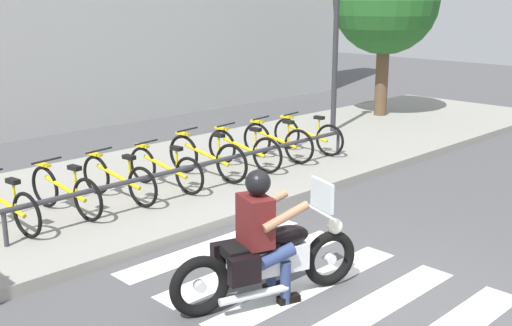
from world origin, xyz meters
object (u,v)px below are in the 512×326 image
object	(u,v)px
rider	(262,227)
bicycle_4	(207,157)
bicycle_0	(5,205)
bicycle_6	(277,142)
bicycle_2	(118,179)
bicycle_3	(165,168)
bicycle_1	(65,191)
tree_near_rack	(386,2)
bike_rack	(209,164)
bicycle_5	(244,149)
motorcycle	(269,259)
street_lamp	(336,25)
bicycle_7	(308,135)

from	to	relation	value
rider	bicycle_4	world-z (taller)	rider
bicycle_0	bicycle_6	distance (m)	5.14
bicycle_2	bicycle_3	bearing A→B (deg)	0.02
bicycle_1	tree_near_rack	distance (m)	9.95
bicycle_1	bike_rack	bearing A→B (deg)	-14.52
bicycle_4	bike_rack	bearing A→B (deg)	-127.67
bicycle_5	bicycle_4	bearing A→B (deg)	-179.97
motorcycle	tree_near_rack	size ratio (longest dim) A/B	0.49
street_lamp	bicycle_3	bearing A→B (deg)	-170.17
bike_rack	bicycle_4	bearing A→B (deg)	52.33
bicycle_1	bicycle_4	xyz separation A→B (m)	(2.57, -0.00, 0.02)
bicycle_7	bicycle_0	bearing A→B (deg)	180.00
tree_near_rack	street_lamp	bearing A→B (deg)	-170.68
bicycle_5	tree_near_rack	xyz separation A→B (m)	(6.11, 1.33, 2.48)
rider	bicycle_2	world-z (taller)	rider
bicycle_4	tree_near_rack	size ratio (longest dim) A/B	0.40
bicycle_0	street_lamp	world-z (taller)	street_lamp
bicycle_3	tree_near_rack	bearing A→B (deg)	9.67
bike_rack	bicycle_0	bearing A→B (deg)	169.51
bicycle_2	bicycle_4	xyz separation A→B (m)	(1.71, -0.00, 0.02)
bicycle_1	bike_rack	distance (m)	2.21
rider	bike_rack	world-z (taller)	rider
bicycle_1	bicycle_0	bearing A→B (deg)	179.98
motorcycle	bicycle_4	world-z (taller)	motorcycle
street_lamp	bicycle_4	bearing A→B (deg)	-168.34
motorcycle	bicycle_5	xyz separation A→B (m)	(3.03, 3.58, 0.04)
bicycle_7	bike_rack	xyz separation A→B (m)	(-3.00, -0.55, 0.09)
bicycle_4	street_lamp	xyz separation A→B (m)	(4.53, 0.94, 1.98)
bicycle_0	bicycle_1	size ratio (longest dim) A/B	1.00
bicycle_4	bicycle_5	world-z (taller)	bicycle_4
motorcycle	bike_rack	world-z (taller)	motorcycle
bicycle_7	bike_rack	world-z (taller)	bicycle_7
bicycle_5	bicycle_7	world-z (taller)	bicycle_5
motorcycle	bicycle_7	distance (m)	5.94
bicycle_0	street_lamp	xyz separation A→B (m)	(7.96, 0.93, 2.01)
motorcycle	bike_rack	bearing A→B (deg)	59.97
bicycle_6	street_lamp	world-z (taller)	street_lamp
bicycle_5	rider	bearing A→B (deg)	-131.17
motorcycle	bicycle_5	distance (m)	4.69
bicycle_3	bicycle_6	world-z (taller)	bicycle_6
bicycle_4	bicycle_6	distance (m)	1.71
bicycle_4	tree_near_rack	bearing A→B (deg)	10.85
bicycle_7	street_lamp	world-z (taller)	street_lamp
tree_near_rack	bicycle_1	bearing A→B (deg)	-172.03
street_lamp	bicycle_1	bearing A→B (deg)	-172.50
bicycle_3	bicycle_5	bearing A→B (deg)	-0.03
bicycle_1	bike_rack	world-z (taller)	bicycle_1
bicycle_3	bicycle_6	xyz separation A→B (m)	(2.57, -0.00, 0.02)
rider	bicycle_5	world-z (taller)	rider
bicycle_1	bicycle_7	size ratio (longest dim) A/B	0.98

